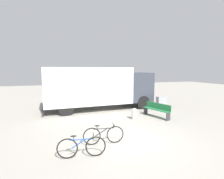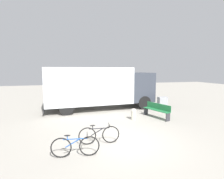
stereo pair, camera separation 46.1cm
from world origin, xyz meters
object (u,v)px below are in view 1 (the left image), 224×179
at_px(park_bench, 157,109).
at_px(bicycle_middle, 104,135).
at_px(delivery_truck, 98,86).
at_px(bicycle_near, 82,147).
at_px(bollard_near_bench, 134,113).
at_px(utility_box, 161,103).

relative_size(park_bench, bicycle_middle, 1.16).
height_order(park_bench, bicycle_middle, park_bench).
bearing_deg(delivery_truck, bicycle_near, -110.06).
distance_m(delivery_truck, bollard_near_bench, 4.03).
bearing_deg(bicycle_middle, bicycle_near, -135.06).
distance_m(delivery_truck, bicycle_near, 7.72).
height_order(park_bench, utility_box, utility_box).
bearing_deg(bicycle_near, park_bench, 42.19).
bearing_deg(bicycle_near, utility_box, 45.85).
bearing_deg(bicycle_middle, park_bench, 38.82).
relative_size(bicycle_near, utility_box, 1.64).
relative_size(bicycle_middle, bollard_near_bench, 2.41).
bearing_deg(park_bench, bicycle_middle, 105.82).
xyz_separation_m(delivery_truck, utility_box, (4.49, -1.79, -1.29)).
xyz_separation_m(park_bench, utility_box, (1.40, 1.66, -0.01)).
height_order(bicycle_near, utility_box, utility_box).
bearing_deg(park_bench, delivery_truck, 23.85).
xyz_separation_m(delivery_truck, bollard_near_bench, (1.45, -3.47, -1.43)).
relative_size(bollard_near_bench, utility_box, 0.68).
relative_size(delivery_truck, park_bench, 4.26).
bearing_deg(bollard_near_bench, utility_box, 29.01).
height_order(delivery_truck, park_bench, delivery_truck).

